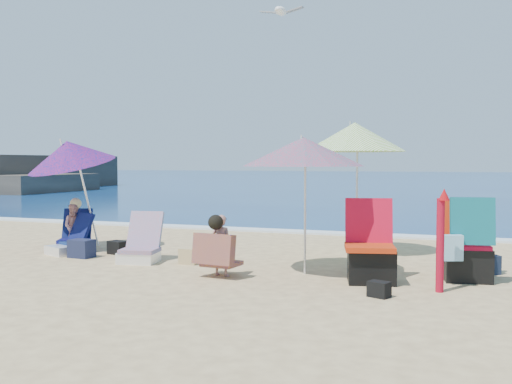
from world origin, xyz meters
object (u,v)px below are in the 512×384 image
(chair_rainbow, at_px, (141,249))
(umbrella_turquoise, at_px, (303,152))
(camp_chair_left, at_px, (371,257))
(umbrella_striped, at_px, (355,137))
(person_center, at_px, (218,247))
(camp_chair_right, at_px, (466,250))
(seagull, at_px, (281,11))
(furled_umbrella, at_px, (441,235))
(person_left, at_px, (75,226))
(umbrella_blue, at_px, (70,153))
(chair_navy, at_px, (70,243))

(chair_rainbow, bearing_deg, umbrella_turquoise, -2.00)
(umbrella_turquoise, relative_size, camp_chair_left, 1.79)
(umbrella_striped, xyz_separation_m, camp_chair_left, (0.62, -2.14, -1.63))
(person_center, bearing_deg, umbrella_striped, 61.76)
(chair_rainbow, height_order, camp_chair_right, camp_chair_right)
(chair_rainbow, distance_m, camp_chair_left, 3.58)
(umbrella_turquoise, distance_m, seagull, 3.18)
(furled_umbrella, xyz_separation_m, person_left, (-6.17, 1.25, -0.26))
(umbrella_blue, xyz_separation_m, chair_navy, (0.22, -0.30, -1.51))
(furled_umbrella, height_order, person_left, furled_umbrella)
(furled_umbrella, bearing_deg, camp_chair_right, 70.55)
(umbrella_blue, relative_size, camp_chair_right, 1.87)
(chair_rainbow, xyz_separation_m, camp_chair_right, (4.72, 0.23, 0.20))
(umbrella_blue, relative_size, chair_navy, 2.45)
(chair_rainbow, distance_m, person_left, 1.87)
(camp_chair_right, relative_size, person_center, 1.31)
(umbrella_striped, xyz_separation_m, furled_umbrella, (1.48, -2.44, -1.27))
(camp_chair_right, bearing_deg, seagull, 153.21)
(camp_chair_left, height_order, person_center, camp_chair_left)
(furled_umbrella, relative_size, person_center, 1.46)
(chair_rainbow, xyz_separation_m, seagull, (1.70, 1.76, 3.89))
(furled_umbrella, relative_size, seagull, 1.56)
(seagull, bearing_deg, camp_chair_right, -26.79)
(umbrella_blue, distance_m, person_left, 1.28)
(camp_chair_left, height_order, person_left, camp_chair_left)
(chair_rainbow, xyz_separation_m, camp_chair_left, (3.57, -0.27, 0.12))
(umbrella_striped, bearing_deg, umbrella_turquoise, -99.66)
(umbrella_striped, distance_m, camp_chair_left, 2.76)
(chair_rainbow, height_order, person_left, person_left)
(umbrella_blue, distance_m, camp_chair_right, 6.64)
(furled_umbrella, bearing_deg, seagull, 139.56)
(chair_navy, bearing_deg, umbrella_turquoise, -5.57)
(umbrella_blue, bearing_deg, umbrella_striped, 14.81)
(person_left, bearing_deg, person_center, -21.62)
(camp_chair_left, distance_m, person_center, 2.01)
(camp_chair_right, height_order, seagull, seagull)
(camp_chair_right, height_order, person_center, camp_chair_right)
(umbrella_turquoise, distance_m, chair_rainbow, 3.01)
(furled_umbrella, height_order, person_center, furled_umbrella)
(camp_chair_right, bearing_deg, person_left, 176.11)
(chair_navy, height_order, person_center, person_center)
(chair_navy, relative_size, chair_rainbow, 1.11)
(umbrella_turquoise, relative_size, camp_chair_right, 1.73)
(umbrella_striped, xyz_separation_m, umbrella_blue, (-4.73, -1.25, -0.26))
(camp_chair_right, bearing_deg, chair_navy, 179.24)
(seagull, bearing_deg, chair_navy, -156.12)
(furled_umbrella, xyz_separation_m, camp_chair_left, (-0.87, 0.30, -0.36))
(umbrella_turquoise, bearing_deg, person_left, 170.04)
(umbrella_striped, height_order, umbrella_blue, umbrella_striped)
(umbrella_blue, xyz_separation_m, person_center, (3.38, -1.27, -1.28))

